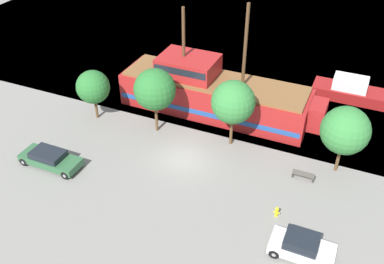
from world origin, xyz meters
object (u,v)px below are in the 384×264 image
(pirate_ship, at_px, (213,93))
(parked_car_curb_mid, at_px, (50,159))
(moored_boat_dockside, at_px, (354,91))
(parked_car_curb_front, at_px, (302,247))
(bench_promenade_east, at_px, (303,175))
(fire_hydrant, at_px, (277,211))

(pirate_ship, bearing_deg, parked_car_curb_mid, -124.84)
(moored_boat_dockside, bearing_deg, parked_car_curb_mid, -135.61)
(parked_car_curb_front, xyz_separation_m, bench_promenade_east, (-1.29, 6.99, -0.32))
(parked_car_curb_mid, bearing_deg, bench_promenade_east, 18.75)
(parked_car_curb_mid, distance_m, bench_promenade_east, 19.22)
(parked_car_curb_front, distance_m, bench_promenade_east, 7.11)
(parked_car_curb_mid, relative_size, bench_promenade_east, 2.99)
(parked_car_curb_mid, bearing_deg, pirate_ship, 55.16)
(parked_car_curb_front, bearing_deg, moored_boat_dockside, 88.19)
(parked_car_curb_mid, bearing_deg, parked_car_curb_front, -2.38)
(pirate_ship, relative_size, moored_boat_dockside, 2.34)
(parked_car_curb_front, height_order, fire_hydrant, parked_car_curb_front)
(pirate_ship, distance_m, parked_car_curb_front, 17.11)
(moored_boat_dockside, bearing_deg, bench_promenade_east, -98.16)
(parked_car_curb_mid, xyz_separation_m, fire_hydrant, (17.32, 1.79, -0.25))
(pirate_ship, relative_size, parked_car_curb_mid, 3.77)
(parked_car_curb_front, relative_size, bench_promenade_east, 2.39)
(moored_boat_dockside, xyz_separation_m, fire_hydrant, (-2.82, -17.92, -0.39))
(pirate_ship, xyz_separation_m, bench_promenade_east, (9.63, -6.14, -1.47))
(moored_boat_dockside, distance_m, parked_car_curb_front, 20.53)
(parked_car_curb_front, distance_m, parked_car_curb_mid, 19.51)
(pirate_ship, bearing_deg, moored_boat_dockside, 32.60)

